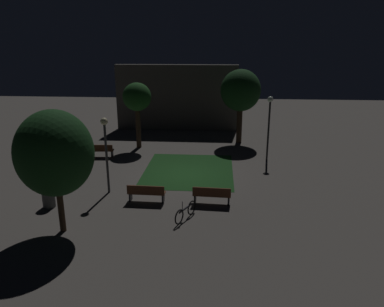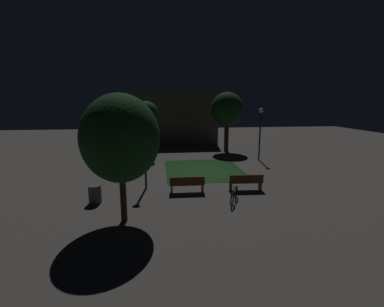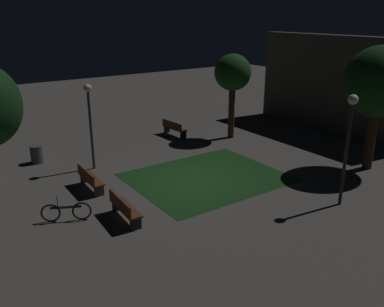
{
  "view_description": "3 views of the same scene",
  "coord_description": "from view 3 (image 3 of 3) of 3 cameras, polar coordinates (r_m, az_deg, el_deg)",
  "views": [
    {
      "loc": [
        1.84,
        -19.81,
        7.36
      ],
      "look_at": [
        0.29,
        0.42,
        1.14
      ],
      "focal_mm": 34.05,
      "sensor_mm": 36.0,
      "label": 1
    },
    {
      "loc": [
        -2.97,
        -17.33,
        4.68
      ],
      "look_at": [
        -0.71,
        0.89,
        1.12
      ],
      "focal_mm": 25.37,
      "sensor_mm": 36.0,
      "label": 2
    },
    {
      "loc": [
        13.17,
        -9.16,
        6.76
      ],
      "look_at": [
        -0.25,
        0.13,
        1.11
      ],
      "focal_mm": 38.15,
      "sensor_mm": 36.0,
      "label": 3
    }
  ],
  "objects": [
    {
      "name": "trash_bin",
      "position": [
        20.63,
        -20.88,
        -0.1
      ],
      "size": [
        0.58,
        0.58,
        0.85
      ],
      "primitive_type": "cylinder",
      "color": "#4C4C4C",
      "rests_on": "ground"
    },
    {
      "name": "tree_lawn_side",
      "position": [
        19.46,
        24.7,
        8.96
      ],
      "size": [
        2.97,
        2.97,
        5.51
      ],
      "color": "#38281C",
      "rests_on": "ground"
    },
    {
      "name": "ground_plane",
      "position": [
        17.41,
        0.13,
        -3.76
      ],
      "size": [
        60.0,
        60.0,
        0.0
      ],
      "primitive_type": "plane",
      "color": "#56514C"
    },
    {
      "name": "lamp_post_path_center",
      "position": [
        18.46,
        -14.14,
        5.78
      ],
      "size": [
        0.36,
        0.36,
        3.88
      ],
      "color": "#333338",
      "rests_on": "ground"
    },
    {
      "name": "lamp_post_plaza_west",
      "position": [
        15.33,
        21.09,
        2.99
      ],
      "size": [
        0.36,
        0.36,
        4.13
      ],
      "color": "black",
      "rests_on": "ground"
    },
    {
      "name": "bench_front_left",
      "position": [
        14.19,
        -9.52,
        -7.47
      ],
      "size": [
        1.82,
        0.58,
        0.88
      ],
      "color": "brown",
      "rests_on": "ground"
    },
    {
      "name": "grass_lawn",
      "position": [
        17.72,
        2.06,
        -3.34
      ],
      "size": [
        5.25,
        6.34,
        0.01
      ],
      "primitive_type": "cube",
      "color": "#194219",
      "rests_on": "ground"
    },
    {
      "name": "tree_left_canopy",
      "position": [
        22.72,
        5.71,
        10.98
      ],
      "size": [
        2.01,
        2.01,
        4.69
      ],
      "color": "#38281C",
      "rests_on": "ground"
    },
    {
      "name": "bench_by_lamp",
      "position": [
        16.85,
        -14.14,
        -3.41
      ],
      "size": [
        1.81,
        0.52,
        0.88
      ],
      "color": "brown",
      "rests_on": "ground"
    },
    {
      "name": "bicycle",
      "position": [
        14.67,
        -17.18,
        -7.78
      ],
      "size": [
        0.8,
        1.55,
        0.93
      ],
      "color": "black",
      "rests_on": "ground"
    },
    {
      "name": "building_wall_backdrop",
      "position": [
        25.74,
        19.09,
        9.17
      ],
      "size": [
        10.42,
        0.8,
        5.57
      ],
      "primitive_type": "cube",
      "color": "#4C4742",
      "rests_on": "ground"
    },
    {
      "name": "bench_corner",
      "position": [
        23.56,
        -2.56,
        3.61
      ],
      "size": [
        1.83,
        0.6,
        0.88
      ],
      "color": "#512D19",
      "rests_on": "ground"
    }
  ]
}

